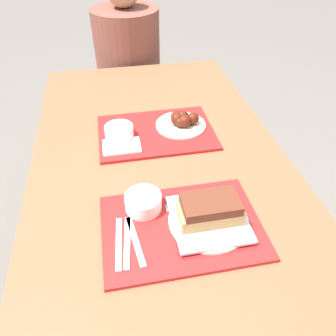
# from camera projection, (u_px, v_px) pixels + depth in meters

# --- Properties ---
(ground_plane) EXTENTS (12.00, 12.00, 0.00)m
(ground_plane) POSITION_uv_depth(u_px,v_px,m) (166.00, 291.00, 1.57)
(ground_plane) COLOR #605B56
(picnic_table) EXTENTS (0.90, 1.83, 0.74)m
(picnic_table) POSITION_uv_depth(u_px,v_px,m) (165.00, 193.00, 1.15)
(picnic_table) COLOR brown
(picnic_table) RESTS_ON ground_plane
(picnic_bench_far) EXTENTS (0.86, 0.28, 0.45)m
(picnic_bench_far) POSITION_uv_depth(u_px,v_px,m) (134.00, 105.00, 2.18)
(picnic_bench_far) COLOR brown
(picnic_bench_far) RESTS_ON ground_plane
(tray_near) EXTENTS (0.44, 0.31, 0.01)m
(tray_near) POSITION_uv_depth(u_px,v_px,m) (182.00, 227.00, 0.92)
(tray_near) COLOR red
(tray_near) RESTS_ON picnic_table
(tray_far) EXTENTS (0.44, 0.31, 0.01)m
(tray_far) POSITION_uv_depth(u_px,v_px,m) (156.00, 132.00, 1.28)
(tray_far) COLOR red
(tray_far) RESTS_ON picnic_table
(bowl_coleslaw_near) EXTENTS (0.11, 0.11, 0.05)m
(bowl_coleslaw_near) POSITION_uv_depth(u_px,v_px,m) (143.00, 201.00, 0.95)
(bowl_coleslaw_near) COLOR white
(bowl_coleslaw_near) RESTS_ON tray_near
(brisket_sandwich_plate) EXTENTS (0.23, 0.23, 0.09)m
(brisket_sandwich_plate) POSITION_uv_depth(u_px,v_px,m) (209.00, 214.00, 0.90)
(brisket_sandwich_plate) COLOR beige
(brisket_sandwich_plate) RESTS_ON tray_near
(plastic_fork_near) EXTENTS (0.04, 0.17, 0.00)m
(plastic_fork_near) POSITION_uv_depth(u_px,v_px,m) (127.00, 242.00, 0.87)
(plastic_fork_near) COLOR white
(plastic_fork_near) RESTS_ON tray_near
(plastic_knife_near) EXTENTS (0.04, 0.17, 0.00)m
(plastic_knife_near) POSITION_uv_depth(u_px,v_px,m) (135.00, 241.00, 0.87)
(plastic_knife_near) COLOR white
(plastic_knife_near) RESTS_ON tray_near
(plastic_spoon_near) EXTENTS (0.03, 0.17, 0.00)m
(plastic_spoon_near) POSITION_uv_depth(u_px,v_px,m) (119.00, 243.00, 0.87)
(plastic_spoon_near) COLOR white
(plastic_spoon_near) RESTS_ON tray_near
(condiment_packet) EXTENTS (0.04, 0.03, 0.01)m
(condiment_packet) POSITION_uv_depth(u_px,v_px,m) (172.00, 208.00, 0.96)
(condiment_packet) COLOR #A59E93
(condiment_packet) RESTS_ON tray_near
(bowl_coleslaw_far) EXTENTS (0.11, 0.11, 0.05)m
(bowl_coleslaw_far) POSITION_uv_depth(u_px,v_px,m) (119.00, 131.00, 1.23)
(bowl_coleslaw_far) COLOR white
(bowl_coleslaw_far) RESTS_ON tray_far
(wings_plate_far) EXTENTS (0.20, 0.20, 0.06)m
(wings_plate_far) POSITION_uv_depth(u_px,v_px,m) (182.00, 121.00, 1.29)
(wings_plate_far) COLOR beige
(wings_plate_far) RESTS_ON tray_far
(napkin_far) EXTENTS (0.14, 0.10, 0.01)m
(napkin_far) POSITION_uv_depth(u_px,v_px,m) (122.00, 146.00, 1.19)
(napkin_far) COLOR white
(napkin_far) RESTS_ON tray_far
(person_seated_across) EXTENTS (0.38, 0.38, 0.71)m
(person_seated_across) POSITION_uv_depth(u_px,v_px,m) (128.00, 52.00, 1.94)
(person_seated_across) COLOR brown
(person_seated_across) RESTS_ON picnic_bench_far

